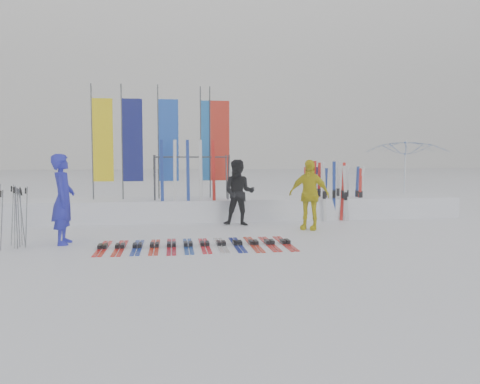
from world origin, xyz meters
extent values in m
plane|color=white|center=(0.00, 0.00, 0.00)|extent=(120.00, 120.00, 0.00)
cube|color=white|center=(0.00, 4.60, 0.30)|extent=(14.00, 1.60, 0.60)
imported|color=#1E22AF|center=(-3.51, 1.19, 0.92)|extent=(0.46, 0.69, 1.85)
imported|color=black|center=(0.41, 3.27, 0.86)|extent=(0.98, 0.85, 1.71)
imported|color=yellow|center=(2.02, 2.34, 0.86)|extent=(1.07, 0.90, 1.72)
imported|color=white|center=(6.25, 5.56, 1.20)|extent=(3.15, 3.19, 2.40)
cube|color=red|center=(-2.65, 0.56, 0.04)|extent=(0.17, 1.57, 0.07)
cube|color=red|center=(-2.32, 0.56, 0.04)|extent=(0.17, 1.61, 0.07)
cube|color=navy|center=(-1.99, 0.56, 0.04)|extent=(0.17, 1.57, 0.07)
cube|color=red|center=(-1.66, 0.56, 0.04)|extent=(0.17, 1.59, 0.07)
cube|color=#B00E1A|center=(-1.33, 0.56, 0.04)|extent=(0.17, 1.70, 0.07)
cube|color=navy|center=(-1.00, 0.56, 0.04)|extent=(0.17, 1.64, 0.07)
cube|color=red|center=(-0.67, 0.56, 0.04)|extent=(0.17, 1.59, 0.07)
cube|color=#B2B4B9|center=(-0.34, 0.56, 0.04)|extent=(0.17, 1.63, 0.07)
cube|color=navy|center=(-0.01, 0.56, 0.04)|extent=(0.17, 1.63, 0.07)
cube|color=red|center=(0.33, 0.56, 0.04)|extent=(0.17, 1.68, 0.07)
cube|color=#B8140E|center=(0.66, 0.56, 0.04)|extent=(0.17, 1.63, 0.07)
cube|color=#B8120E|center=(0.99, 0.56, 0.04)|extent=(0.17, 1.65, 0.07)
cylinder|color=#595B60|center=(-4.20, 1.10, 0.60)|extent=(0.08, 0.06, 1.19)
cylinder|color=#595B60|center=(-4.27, 0.72, 0.61)|extent=(0.06, 0.16, 1.22)
cylinder|color=#595B60|center=(-4.30, 0.92, 0.60)|extent=(0.04, 0.11, 1.19)
cylinder|color=#595B60|center=(-4.35, 1.24, 0.59)|extent=(0.05, 0.13, 1.18)
cylinder|color=#595B60|center=(-4.21, 0.85, 0.59)|extent=(0.09, 0.07, 1.17)
cylinder|color=#595B60|center=(-4.34, 0.84, 0.62)|extent=(0.03, 0.15, 1.23)
cylinder|color=#595B60|center=(-4.50, 1.20, 0.62)|extent=(0.06, 0.16, 1.23)
cylinder|color=#595B60|center=(-4.53, 0.67, 0.58)|extent=(0.09, 0.04, 1.16)
cylinder|color=#383A3F|center=(-3.48, 4.74, 2.20)|extent=(0.04, 0.04, 3.20)
cube|color=yellow|center=(-3.19, 4.74, 2.25)|extent=(0.55, 0.03, 2.30)
cylinder|color=#383A3F|center=(-2.67, 4.69, 2.20)|extent=(0.04, 0.04, 3.20)
cube|color=navy|center=(-2.38, 4.69, 2.25)|extent=(0.55, 0.03, 2.30)
cylinder|color=#383A3F|center=(-1.68, 4.70, 2.20)|extent=(0.04, 0.04, 3.20)
cube|color=blue|center=(-1.39, 4.70, 2.25)|extent=(0.55, 0.03, 2.30)
cylinder|color=#383A3F|center=(-0.48, 4.87, 2.20)|extent=(0.04, 0.04, 3.20)
cube|color=blue|center=(-0.19, 4.87, 2.25)|extent=(0.55, 0.03, 2.30)
cylinder|color=#383A3F|center=(-0.21, 4.85, 2.20)|extent=(0.04, 0.04, 3.20)
cube|color=red|center=(0.08, 4.85, 2.25)|extent=(0.55, 0.03, 2.30)
cylinder|color=#383A3F|center=(-1.78, 3.95, 1.23)|extent=(0.04, 0.30, 1.23)
cylinder|color=#383A3F|center=(-1.78, 4.45, 1.23)|extent=(0.04, 0.30, 1.23)
cylinder|color=#383A3F|center=(0.22, 3.95, 1.23)|extent=(0.04, 0.30, 1.23)
cylinder|color=#383A3F|center=(0.22, 4.45, 1.23)|extent=(0.04, 0.30, 1.23)
cylinder|color=#383A3F|center=(-0.78, 4.20, 1.78)|extent=(2.00, 0.04, 0.04)
cube|color=silver|center=(4.15, 4.23, 0.75)|extent=(0.09, 0.03, 1.51)
cube|color=silver|center=(2.86, 3.70, 0.82)|extent=(0.09, 0.03, 1.63)
cube|color=silver|center=(3.84, 4.53, 0.76)|extent=(0.09, 0.03, 1.52)
cube|color=red|center=(2.86, 4.64, 0.83)|extent=(0.09, 0.04, 1.66)
cube|color=navy|center=(3.17, 3.78, 0.83)|extent=(0.09, 0.04, 1.66)
cube|color=navy|center=(3.10, 4.32, 0.73)|extent=(0.09, 0.02, 1.46)
cube|color=silver|center=(3.47, 3.68, 0.77)|extent=(0.09, 0.04, 1.54)
cube|color=navy|center=(4.13, 4.48, 0.75)|extent=(0.09, 0.03, 1.50)
cube|color=red|center=(4.11, 4.20, 0.73)|extent=(0.09, 0.03, 1.45)
cube|color=silver|center=(3.63, 4.24, 0.76)|extent=(0.09, 0.03, 1.53)
cube|color=silver|center=(3.34, 4.25, 0.84)|extent=(0.09, 0.04, 1.68)
cube|color=red|center=(2.66, 4.70, 0.74)|extent=(0.09, 0.03, 1.48)
cube|color=red|center=(3.02, 4.65, 0.81)|extent=(0.09, 0.03, 1.62)
cube|color=red|center=(3.44, 3.82, 0.81)|extent=(0.09, 0.04, 1.63)
cube|color=navy|center=(2.91, 4.75, 0.74)|extent=(0.09, 0.04, 1.49)
cube|color=silver|center=(3.59, 4.60, 0.82)|extent=(0.09, 0.03, 1.64)
camera|label=1|loc=(-1.29, -8.72, 1.79)|focal=35.00mm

